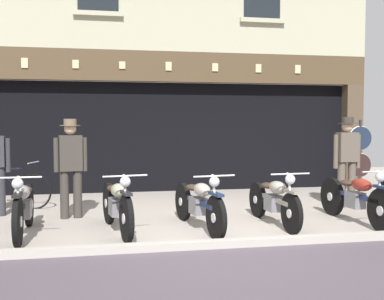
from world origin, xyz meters
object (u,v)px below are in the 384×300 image
at_px(motorcycle_right, 356,197).
at_px(salesman_right, 347,157).
at_px(motorcycle_center_left, 117,204).
at_px(motorcycle_center, 199,202).
at_px(motorcycle_center_right, 274,199).
at_px(advert_board_far, 47,115).
at_px(shopkeeper_center, 71,163).
at_px(tyre_sign_pole, 360,153).
at_px(motorcycle_left, 24,206).
at_px(leaning_bicycle, 7,189).
at_px(advert_board_near, 91,119).

distance_m(motorcycle_right, salesman_right, 1.60).
height_order(motorcycle_center_left, motorcycle_center, motorcycle_center_left).
xyz_separation_m(motorcycle_center_right, advert_board_far, (-3.94, 4.16, 1.41)).
distance_m(motorcycle_right, advert_board_far, 6.95).
bearing_deg(motorcycle_center_right, salesman_right, -151.00).
xyz_separation_m(motorcycle_center_right, shopkeeper_center, (-3.23, 1.18, 0.54)).
bearing_deg(tyre_sign_pole, shopkeeper_center, -168.93).
relative_size(motorcycle_center_right, shopkeeper_center, 1.12).
xyz_separation_m(motorcycle_left, salesman_right, (5.78, 1.23, 0.55)).
height_order(motorcycle_left, leaning_bicycle, motorcycle_left).
xyz_separation_m(motorcycle_right, salesman_right, (0.60, 1.38, 0.55)).
height_order(tyre_sign_pole, advert_board_far, advert_board_far).
bearing_deg(leaning_bicycle, salesman_right, 95.29).
bearing_deg(motorcycle_left, tyre_sign_pole, -163.00).
bearing_deg(advert_board_far, shopkeeper_center, -76.67).
xyz_separation_m(motorcycle_center_right, leaning_bicycle, (-4.51, 2.37, -0.04)).
bearing_deg(leaning_bicycle, advert_board_far, 177.36).
xyz_separation_m(motorcycle_center_left, advert_board_far, (-1.45, 4.20, 1.39)).
relative_size(shopkeeper_center, tyre_sign_pole, 1.00).
distance_m(motorcycle_center_left, motorcycle_center_right, 2.49).
distance_m(shopkeeper_center, tyre_sign_pole, 6.24).
relative_size(salesman_right, advert_board_near, 1.68).
bearing_deg(motorcycle_right, motorcycle_center_right, -9.25).
distance_m(motorcycle_left, motorcycle_center_right, 3.83).
xyz_separation_m(shopkeeper_center, advert_board_near, (0.29, 2.98, 0.78)).
xyz_separation_m(motorcycle_center, motorcycle_center_right, (1.25, 0.07, -0.01)).
distance_m(motorcycle_right, shopkeeper_center, 4.80).
distance_m(motorcycle_left, tyre_sign_pole, 7.14).
height_order(shopkeeper_center, leaning_bicycle, shopkeeper_center).
height_order(motorcycle_center_right, advert_board_near, advert_board_near).
relative_size(advert_board_near, advert_board_far, 1.02).
relative_size(motorcycle_right, leaning_bicycle, 1.21).
xyz_separation_m(motorcycle_left, motorcycle_right, (5.18, -0.15, -0.00)).
bearing_deg(leaning_bicycle, motorcycle_center, 68.42).
distance_m(motorcycle_left, advert_board_far, 4.37).
bearing_deg(motorcycle_center_left, motorcycle_left, -12.05).
relative_size(advert_board_near, leaning_bicycle, 0.61).
bearing_deg(motorcycle_right, shopkeeper_center, -19.49).
bearing_deg(motorcycle_right, motorcycle_center_left, -4.92).
height_order(salesman_right, advert_board_far, advert_board_far).
bearing_deg(tyre_sign_pole, motorcycle_center_right, -140.63).
distance_m(salesman_right, advert_board_near, 5.75).
relative_size(motorcycle_center, motorcycle_center_right, 1.07).
bearing_deg(salesman_right, motorcycle_left, 10.49).
height_order(motorcycle_center, motorcycle_center_right, motorcycle_center).
bearing_deg(advert_board_far, motorcycle_left, -88.44).
relative_size(motorcycle_center_right, advert_board_far, 1.87).
bearing_deg(shopkeeper_center, tyre_sign_pole, -179.40).
bearing_deg(shopkeeper_center, motorcycle_center, 137.38).
relative_size(tyre_sign_pole, leaning_bicycle, 1.00).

